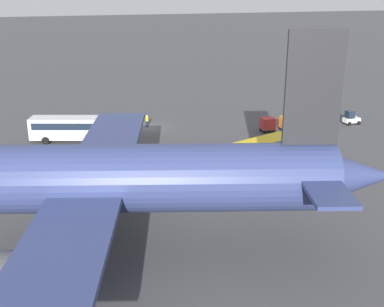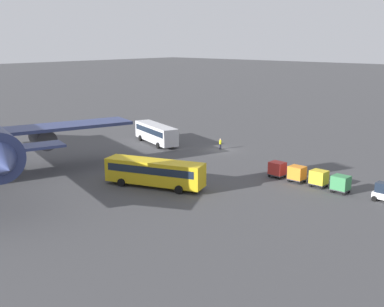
% 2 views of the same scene
% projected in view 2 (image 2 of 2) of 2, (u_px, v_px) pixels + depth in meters
% --- Properties ---
extents(ground_plane, '(600.00, 600.00, 0.00)m').
position_uv_depth(ground_plane, '(220.00, 150.00, 78.37)').
color(ground_plane, '#424244').
extents(shuttle_bus_near, '(11.84, 6.19, 3.31)m').
position_uv_depth(shuttle_bus_near, '(156.00, 132.00, 82.71)').
color(shuttle_bus_near, silver).
rests_on(shuttle_bus_near, ground).
extents(shuttle_bus_far, '(12.60, 6.78, 3.29)m').
position_uv_depth(shuttle_bus_far, '(155.00, 171.00, 58.34)').
color(shuttle_bus_far, gold).
rests_on(shuttle_bus_far, ground).
extents(baggage_tug, '(2.40, 1.63, 2.10)m').
position_uv_depth(baggage_tug, '(383.00, 193.00, 53.39)').
color(baggage_tug, white).
rests_on(baggage_tug, ground).
extents(worker_person, '(0.38, 0.38, 1.74)m').
position_uv_depth(worker_person, '(220.00, 144.00, 78.79)').
color(worker_person, '#1E1E2D').
rests_on(worker_person, ground).
extents(cargo_cart_green, '(2.05, 1.75, 2.06)m').
position_uv_depth(cargo_cart_green, '(341.00, 183.00, 56.21)').
color(cargo_cart_green, '#38383D').
rests_on(cargo_cart_green, ground).
extents(cargo_cart_yellow, '(2.05, 1.75, 2.06)m').
position_uv_depth(cargo_cart_yellow, '(319.00, 177.00, 58.46)').
color(cargo_cart_yellow, '#38383D').
rests_on(cargo_cart_yellow, ground).
extents(cargo_cart_orange, '(2.05, 1.75, 2.06)m').
position_uv_depth(cargo_cart_orange, '(297.00, 173.00, 60.41)').
color(cargo_cart_orange, '#38383D').
rests_on(cargo_cart_orange, ground).
extents(cargo_cart_red, '(2.05, 1.75, 2.06)m').
position_uv_depth(cargo_cart_red, '(277.00, 169.00, 62.48)').
color(cargo_cart_red, '#38383D').
rests_on(cargo_cart_red, ground).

